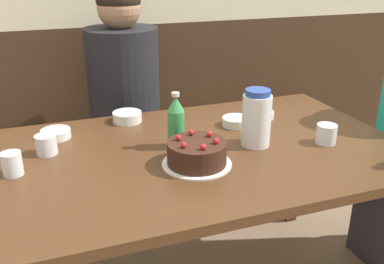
% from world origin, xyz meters
% --- Properties ---
extents(bench_seat, '(2.26, 0.38, 0.45)m').
position_xyz_m(bench_seat, '(0.00, 0.83, 0.23)').
color(bench_seat, '#56331E').
rests_on(bench_seat, ground_plane).
extents(dining_table, '(1.48, 0.93, 0.72)m').
position_xyz_m(dining_table, '(0.00, 0.00, 0.64)').
color(dining_table, '#4C2D19').
rests_on(dining_table, ground_plane).
extents(birthday_cake, '(0.24, 0.24, 0.10)m').
position_xyz_m(birthday_cake, '(-0.07, -0.12, 0.76)').
color(birthday_cake, white).
rests_on(birthday_cake, dining_table).
extents(water_pitcher, '(0.11, 0.11, 0.22)m').
position_xyz_m(water_pitcher, '(0.19, -0.03, 0.83)').
color(water_pitcher, white).
rests_on(water_pitcher, dining_table).
extents(soju_bottle, '(0.06, 0.06, 0.21)m').
position_xyz_m(soju_bottle, '(-0.09, 0.05, 0.82)').
color(soju_bottle, '#388E4C').
rests_on(soju_bottle, dining_table).
extents(bowl_soup_white, '(0.12, 0.12, 0.04)m').
position_xyz_m(bowl_soup_white, '(0.21, 0.17, 0.74)').
color(bowl_soup_white, white).
rests_on(bowl_soup_white, dining_table).
extents(bowl_rice_small, '(0.12, 0.12, 0.03)m').
position_xyz_m(bowl_rice_small, '(-0.51, 0.29, 0.74)').
color(bowl_rice_small, white).
rests_on(bowl_rice_small, dining_table).
extents(bowl_side_dish, '(0.12, 0.12, 0.04)m').
position_xyz_m(bowl_side_dish, '(-0.21, 0.37, 0.74)').
color(bowl_side_dish, white).
rests_on(bowl_side_dish, dining_table).
extents(bowl_sauce_shallow, '(0.11, 0.11, 0.03)m').
position_xyz_m(bowl_sauce_shallow, '(0.36, 0.21, 0.74)').
color(bowl_sauce_shallow, white).
rests_on(bowl_sauce_shallow, dining_table).
extents(glass_water_tall, '(0.08, 0.08, 0.07)m').
position_xyz_m(glass_water_tall, '(0.45, -0.11, 0.76)').
color(glass_water_tall, silver).
rests_on(glass_water_tall, dining_table).
extents(glass_tumbler_short, '(0.07, 0.07, 0.08)m').
position_xyz_m(glass_tumbler_short, '(-0.66, 0.02, 0.76)').
color(glass_tumbler_short, silver).
rests_on(glass_tumbler_short, dining_table).
extents(glass_shot_small, '(0.08, 0.08, 0.07)m').
position_xyz_m(glass_shot_small, '(-0.55, 0.15, 0.76)').
color(glass_shot_small, silver).
rests_on(glass_shot_small, dining_table).
extents(person_pale_blue_shirt, '(0.36, 0.36, 1.28)m').
position_xyz_m(person_pale_blue_shirt, '(-0.15, 0.72, 0.63)').
color(person_pale_blue_shirt, '#33333D').
rests_on(person_pale_blue_shirt, ground_plane).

